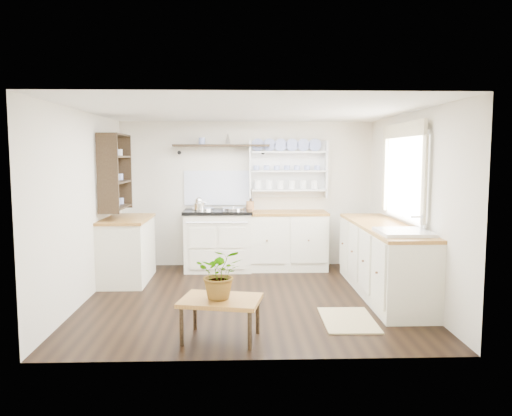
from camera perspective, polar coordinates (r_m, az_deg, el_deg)
name	(u,v)px	position (r m, az deg, el deg)	size (l,w,h in m)	color
floor	(249,298)	(6.32, -0.76, -10.22)	(4.00, 3.80, 0.01)	black
wall_back	(247,194)	(7.99, -1.05, 1.60)	(4.00, 0.02, 2.30)	beige
wall_right	(411,206)	(6.45, 17.28, 0.27)	(0.02, 3.80, 2.30)	beige
wall_left	(84,207)	(6.38, -19.04, 0.14)	(0.02, 3.80, 2.30)	beige
ceiling	(249,111)	(6.09, -0.79, 11.05)	(4.00, 3.80, 0.01)	white
window	(404,172)	(6.55, 16.54, 4.01)	(0.08, 1.55, 1.22)	white
aga_cooker	(218,239)	(7.75, -4.33, -3.58)	(1.05, 0.73, 0.97)	white
back_cabinets	(286,239)	(7.81, 3.41, -3.61)	(1.27, 0.63, 0.90)	beige
right_cabinets	(383,259)	(6.56, 14.31, -5.66)	(0.62, 2.43, 0.90)	beige
belfast_sink	(403,243)	(5.79, 16.47, -3.83)	(0.55, 0.60, 0.45)	white
left_cabinets	(127,249)	(7.26, -14.49, -4.53)	(0.62, 1.13, 0.90)	beige
plate_rack	(288,169)	(7.97, 3.65, 4.50)	(1.20, 0.22, 0.90)	white
high_shelf	(221,146)	(7.85, -3.99, 7.05)	(1.50, 0.29, 0.16)	black
left_shelving	(115,171)	(7.18, -15.82, 4.07)	(0.28, 0.80, 1.05)	black
kettle	(199,204)	(7.57, -6.52, 0.42)	(0.17, 0.17, 0.20)	silver
utensil_crock	(250,206)	(7.79, -0.68, 0.24)	(0.12, 0.12, 0.14)	#AE7040
center_table	(221,303)	(4.88, -4.06, -10.78)	(0.84, 0.67, 0.41)	brown
potted_plant	(220,273)	(4.80, -4.08, -7.46)	(0.44, 0.38, 0.49)	#3F7233
floor_rug	(348,320)	(5.57, 10.49, -12.48)	(0.55, 0.85, 0.02)	#998A59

